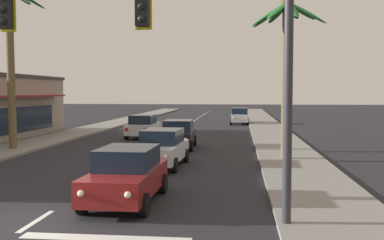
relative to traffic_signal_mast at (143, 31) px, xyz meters
The scene contains 12 objects.
ground_plane 5.69m from the traffic_signal_mast, 168.34° to the right, with size 220.00×220.00×0.00m, color #232328.
sidewalk_right 20.60m from the traffic_signal_mast, 75.73° to the left, with size 3.20×110.00×0.14m, color gray.
sidewalk_left 22.66m from the traffic_signal_mast, 118.78° to the left, with size 3.20×110.00×0.14m, color gray.
lane_markings 20.10m from the traffic_signal_mast, 97.23° to the left, with size 4.28×87.28×0.01m.
traffic_signal_mast is the anchor object (origin of this frame).
sedan_lead_at_stop_bar 4.67m from the traffic_signal_mast, 115.01° to the left, with size 1.99×4.47×1.68m.
sedan_third_in_queue 9.70m from the traffic_signal_mast, 96.96° to the left, with size 2.11×4.51×1.68m.
sedan_fifth_in_queue 15.94m from the traffic_signal_mast, 94.56° to the left, with size 2.04×4.49×1.68m.
sedan_oncoming_far 22.05m from the traffic_signal_mast, 102.32° to the left, with size 2.04×4.49×1.68m.
sedan_parked_nearest_kerb 36.30m from the traffic_signal_mast, 86.17° to the left, with size 1.95×4.45×1.68m.
palm_left_second 17.03m from the traffic_signal_mast, 128.48° to the left, with size 4.44×4.23×9.51m.
palm_right_second 11.92m from the traffic_signal_mast, 67.12° to the left, with size 3.65×3.90×7.88m.
Camera 1 is at (5.26, -10.49, 3.37)m, focal length 42.04 mm.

